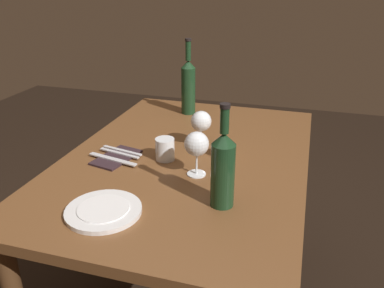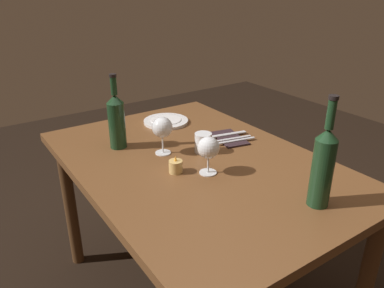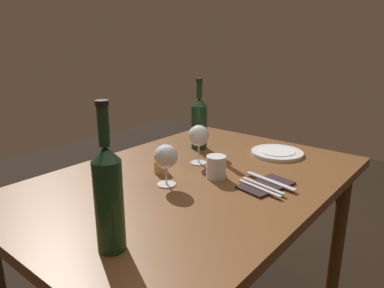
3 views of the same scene
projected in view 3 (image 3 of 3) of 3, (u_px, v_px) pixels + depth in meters
dining_table at (192, 200)px, 1.34m from camera, size 1.30×0.90×0.74m
wine_glass_left at (199, 137)px, 1.43m from camera, size 0.08×0.08×0.16m
wine_glass_right at (166, 157)px, 1.22m from camera, size 0.08×0.08×0.15m
wine_bottle at (109, 196)px, 0.83m from camera, size 0.07×0.07×0.36m
wine_bottle_second at (199, 122)px, 1.62m from camera, size 0.07×0.07×0.32m
water_tumbler at (216, 168)px, 1.30m from camera, size 0.07×0.07×0.08m
votive_candle at (161, 167)px, 1.35m from camera, size 0.05×0.05×0.07m
dinner_plate at (277, 153)px, 1.57m from camera, size 0.22×0.22×0.02m
folded_napkin at (266, 185)px, 1.23m from camera, size 0.21×0.15×0.01m
fork_inner at (263, 186)px, 1.21m from camera, size 0.05×0.18×0.00m
fork_outer at (259, 188)px, 1.19m from camera, size 0.05×0.18×0.00m
table_knife at (270, 181)px, 1.25m from camera, size 0.06×0.21×0.00m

